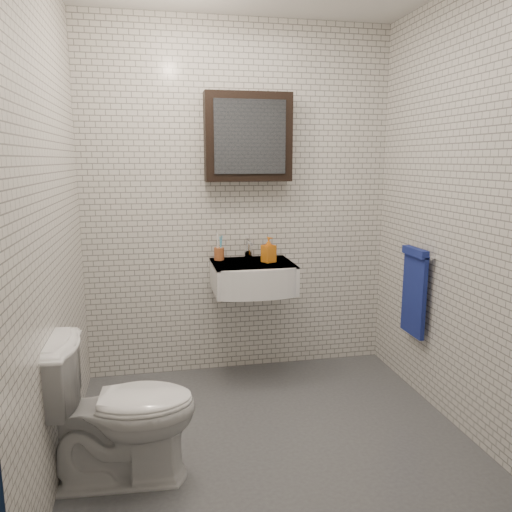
% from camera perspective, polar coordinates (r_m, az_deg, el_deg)
% --- Properties ---
extents(ground, '(2.20, 2.00, 0.01)m').
position_cam_1_polar(ground, '(3.03, 1.62, -19.71)').
color(ground, '#46494D').
rests_on(ground, ground).
extents(room_shell, '(2.22, 2.02, 2.51)m').
position_cam_1_polar(room_shell, '(2.61, 1.80, 9.14)').
color(room_shell, silver).
rests_on(room_shell, ground).
extents(washbasin, '(0.55, 0.50, 0.20)m').
position_cam_1_polar(washbasin, '(3.43, -0.26, -2.42)').
color(washbasin, white).
rests_on(washbasin, room_shell).
extents(faucet, '(0.06, 0.20, 0.15)m').
position_cam_1_polar(faucet, '(3.58, -0.88, 0.80)').
color(faucet, silver).
rests_on(faucet, washbasin).
extents(mirror_cabinet, '(0.60, 0.15, 0.60)m').
position_cam_1_polar(mirror_cabinet, '(3.53, -0.90, 13.41)').
color(mirror_cabinet, black).
rests_on(mirror_cabinet, room_shell).
extents(towel_rail, '(0.09, 0.30, 0.58)m').
position_cam_1_polar(towel_rail, '(3.42, 17.65, -3.52)').
color(towel_rail, silver).
rests_on(towel_rail, room_shell).
extents(toothbrush_cup, '(0.08, 0.08, 0.19)m').
position_cam_1_polar(toothbrush_cup, '(3.53, -4.24, 0.33)').
color(toothbrush_cup, '#A55429').
rests_on(toothbrush_cup, washbasin).
extents(soap_bottle, '(0.11, 0.11, 0.18)m').
position_cam_1_polar(soap_bottle, '(3.45, 1.45, 0.74)').
color(soap_bottle, orange).
rests_on(soap_bottle, washbasin).
extents(toilet, '(0.75, 0.46, 0.74)m').
position_cam_1_polar(toilet, '(2.59, -15.31, -16.50)').
color(toilet, white).
rests_on(toilet, ground).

